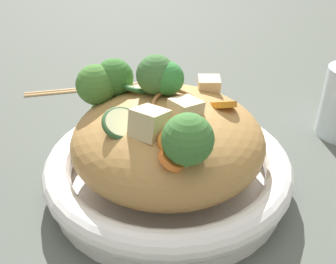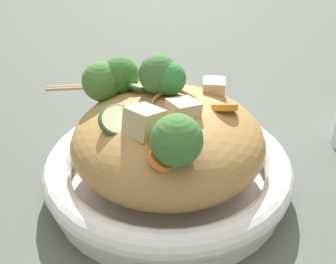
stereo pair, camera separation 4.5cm
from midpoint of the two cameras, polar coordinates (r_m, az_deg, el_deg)
name	(u,v)px [view 2 (the right image)]	position (r m, az deg, el deg)	size (l,w,h in m)	color
ground_plane	(168,185)	(0.49, 2.62, -7.92)	(3.00, 3.00, 0.00)	#4F544D
serving_bowl	(168,169)	(0.48, 2.70, -5.52)	(0.30, 0.30, 0.05)	white
noodle_heap	(168,139)	(0.45, 2.84, -1.15)	(0.23, 0.23, 0.11)	#AD7E45
broccoli_florets	(144,92)	(0.43, -0.56, 5.95)	(0.20, 0.16, 0.08)	#97B96F
carrot_coins	(178,121)	(0.40, 4.66, 1.62)	(0.15, 0.12, 0.04)	orange
zucchini_slices	(131,104)	(0.43, -2.63, 4.03)	(0.13, 0.07, 0.03)	beige
chicken_chunks	(172,105)	(0.42, 3.62, 3.89)	(0.13, 0.11, 0.04)	#D0B68E
chopsticks_pair	(104,85)	(0.76, -7.78, 6.93)	(0.06, 0.22, 0.01)	tan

